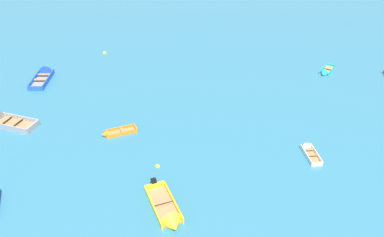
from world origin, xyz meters
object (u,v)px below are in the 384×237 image
(rowboat_turquoise_back_row_right, at_px, (325,72))
(rowboat_orange_back_row_center, at_px, (112,133))
(mooring_buoy_midfield, at_px, (105,53))
(rowboat_blue_near_camera, at_px, (45,74))
(rowboat_grey_midfield_left, at_px, (2,121))
(rowboat_yellow_foreground_center, at_px, (169,216))
(mooring_buoy_between_boats_left, at_px, (157,166))
(rowboat_white_midfield_right, at_px, (308,150))

(rowboat_turquoise_back_row_right, xyz_separation_m, rowboat_orange_back_row_center, (-16.64, -15.77, 0.01))
(mooring_buoy_midfield, bearing_deg, rowboat_blue_near_camera, -115.22)
(rowboat_grey_midfield_left, height_order, rowboat_turquoise_back_row_right, rowboat_grey_midfield_left)
(rowboat_yellow_foreground_center, xyz_separation_m, mooring_buoy_between_boats_left, (-2.23, 4.56, -0.20))
(rowboat_turquoise_back_row_right, bearing_deg, rowboat_grey_midfield_left, -147.88)
(rowboat_grey_midfield_left, xyz_separation_m, rowboat_white_midfield_right, (24.60, 2.22, -0.08))
(rowboat_turquoise_back_row_right, xyz_separation_m, mooring_buoy_between_boats_left, (-11.87, -18.70, -0.13))
(mooring_buoy_between_boats_left, bearing_deg, rowboat_grey_midfield_left, 170.89)
(rowboat_yellow_foreground_center, bearing_deg, rowboat_grey_midfield_left, 157.47)
(rowboat_orange_back_row_center, xyz_separation_m, mooring_buoy_between_boats_left, (4.76, -2.93, -0.14))
(rowboat_white_midfield_right, xyz_separation_m, rowboat_blue_near_camera, (-25.99, 6.53, 0.07))
(rowboat_grey_midfield_left, bearing_deg, rowboat_turquoise_back_row_right, 32.12)
(rowboat_orange_back_row_center, relative_size, mooring_buoy_between_boats_left, 8.12)
(mooring_buoy_midfield, bearing_deg, rowboat_grey_midfield_left, -96.96)
(rowboat_blue_near_camera, relative_size, mooring_buoy_midfield, 11.99)
(rowboat_turquoise_back_row_right, distance_m, mooring_buoy_midfield, 24.22)
(rowboat_orange_back_row_center, xyz_separation_m, rowboat_yellow_foreground_center, (6.99, -7.49, 0.06))
(rowboat_grey_midfield_left, height_order, rowboat_yellow_foreground_center, rowboat_grey_midfield_left)
(rowboat_orange_back_row_center, distance_m, mooring_buoy_midfield, 16.91)
(rowboat_orange_back_row_center, bearing_deg, rowboat_grey_midfield_left, -176.13)
(mooring_buoy_between_boats_left, bearing_deg, rowboat_yellow_foreground_center, -63.92)
(mooring_buoy_between_boats_left, xyz_separation_m, mooring_buoy_midfield, (-12.34, 18.05, 0.00))
(rowboat_yellow_foreground_center, height_order, mooring_buoy_midfield, rowboat_yellow_foreground_center)
(mooring_buoy_between_boats_left, bearing_deg, rowboat_turquoise_back_row_right, 57.59)
(rowboat_yellow_foreground_center, bearing_deg, rowboat_turquoise_back_row_right, 67.48)
(mooring_buoy_midfield, bearing_deg, rowboat_white_midfield_right, -30.85)
(rowboat_grey_midfield_left, distance_m, rowboat_white_midfield_right, 24.70)
(rowboat_white_midfield_right, distance_m, mooring_buoy_between_boats_left, 11.28)
(rowboat_turquoise_back_row_right, relative_size, rowboat_blue_near_camera, 0.65)
(rowboat_grey_midfield_left, relative_size, mooring_buoy_between_boats_left, 13.27)
(rowboat_turquoise_back_row_right, height_order, rowboat_blue_near_camera, rowboat_blue_near_camera)
(rowboat_grey_midfield_left, height_order, mooring_buoy_midfield, rowboat_grey_midfield_left)
(rowboat_blue_near_camera, bearing_deg, rowboat_grey_midfield_left, -81.03)
(rowboat_grey_midfield_left, relative_size, rowboat_blue_near_camera, 0.95)
(rowboat_white_midfield_right, distance_m, rowboat_yellow_foreground_center, 12.16)
(mooring_buoy_between_boats_left, bearing_deg, mooring_buoy_midfield, 124.36)
(mooring_buoy_midfield, bearing_deg, rowboat_orange_back_row_center, -63.39)
(rowboat_turquoise_back_row_right, bearing_deg, rowboat_orange_back_row_center, -136.53)
(rowboat_turquoise_back_row_right, height_order, mooring_buoy_midfield, rowboat_turquoise_back_row_right)
(rowboat_yellow_foreground_center, distance_m, mooring_buoy_midfield, 26.89)
(rowboat_grey_midfield_left, relative_size, rowboat_white_midfield_right, 1.61)
(rowboat_yellow_foreground_center, bearing_deg, rowboat_blue_near_camera, 138.91)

